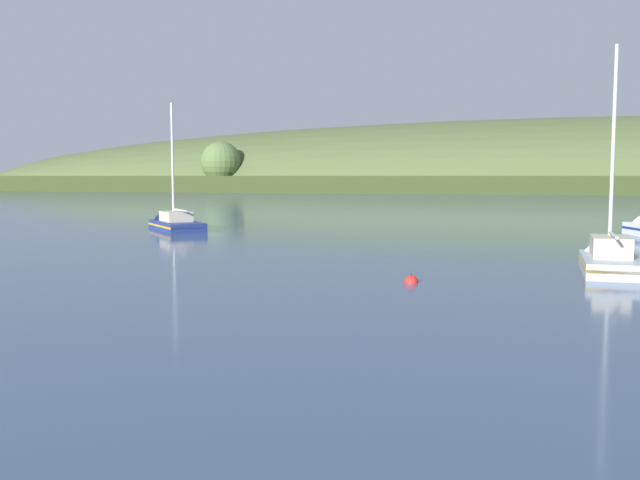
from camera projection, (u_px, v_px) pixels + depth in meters
The scene contains 4 objects.
far_shoreline_hill at pixel (590, 190), 211.95m from camera, with size 556.75×140.18×43.87m.
sailboat_near_mooring at pixel (609, 263), 33.02m from camera, with size 3.17×7.22×11.44m.
sailboat_far_left at pixel (173, 227), 58.21m from camera, with size 7.18×8.02×11.68m.
mooring_buoy_foreground at pixel (411, 282), 29.33m from camera, with size 0.60×0.60×0.68m.
Camera 1 is at (2.96, 1.63, 4.43)m, focal length 39.50 mm.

